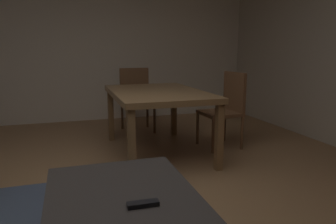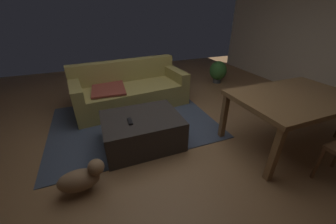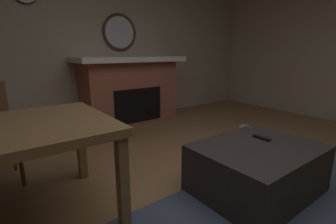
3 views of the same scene
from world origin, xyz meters
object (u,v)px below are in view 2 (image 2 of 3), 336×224
(ottoman_coffee_table, at_px, (142,130))
(potted_plant, at_px, (218,71))
(dining_table, at_px, (294,101))
(couch, at_px, (130,91))
(tv_remote, at_px, (130,121))
(small_dog, at_px, (82,178))

(ottoman_coffee_table, xyz_separation_m, potted_plant, (2.45, 1.79, 0.09))
(dining_table, relative_size, potted_plant, 2.78)
(couch, distance_m, tv_remote, 1.41)
(couch, height_order, potted_plant, couch)
(dining_table, bearing_deg, tv_remote, 162.36)
(tv_remote, bearing_deg, small_dog, -139.26)
(ottoman_coffee_table, bearing_deg, dining_table, -21.21)
(dining_table, xyz_separation_m, potted_plant, (0.61, 2.50, -0.36))
(tv_remote, xyz_separation_m, small_dog, (-0.62, -0.50, -0.26))
(couch, height_order, ottoman_coffee_table, couch)
(dining_table, bearing_deg, small_dog, 176.97)
(couch, xyz_separation_m, small_dog, (-0.89, -1.88, -0.12))
(couch, relative_size, ottoman_coffee_table, 2.08)
(ottoman_coffee_table, distance_m, tv_remote, 0.29)
(ottoman_coffee_table, height_order, tv_remote, tv_remote)
(potted_plant, bearing_deg, ottoman_coffee_table, -143.93)
(tv_remote, height_order, potted_plant, potted_plant)
(small_dog, bearing_deg, dining_table, -3.03)
(tv_remote, relative_size, potted_plant, 0.29)
(small_dog, bearing_deg, couch, 64.64)
(ottoman_coffee_table, bearing_deg, small_dog, -143.61)
(tv_remote, relative_size, dining_table, 0.10)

